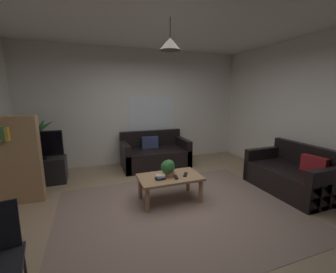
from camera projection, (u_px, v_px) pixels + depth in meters
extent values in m
cube|color=#9E8466|center=(174.00, 206.00, 3.42)|extent=(5.35, 4.84, 0.02)
cube|color=gray|center=(179.00, 211.00, 3.24)|extent=(3.48, 2.66, 0.01)
cube|color=silver|center=(139.00, 107.00, 5.40)|extent=(5.47, 0.06, 2.79)
cube|color=silver|center=(309.00, 112.00, 4.05)|extent=(0.06, 4.84, 2.79)
cube|color=white|center=(176.00, 12.00, 2.87)|extent=(5.35, 4.84, 0.02)
cube|color=white|center=(152.00, 117.00, 5.54)|extent=(1.18, 0.01, 1.08)
cube|color=black|center=(155.00, 158.00, 5.20)|extent=(1.54, 0.87, 0.42)
cube|color=black|center=(151.00, 138.00, 5.46)|extent=(1.54, 0.12, 0.40)
cube|color=black|center=(125.00, 156.00, 4.94)|extent=(0.12, 0.87, 0.64)
cube|color=black|center=(183.00, 151.00, 5.41)|extent=(0.12, 0.87, 0.64)
cube|color=navy|center=(150.00, 142.00, 5.28)|extent=(0.40, 0.12, 0.28)
cube|color=black|center=(290.00, 180.00, 3.89)|extent=(0.87, 1.43, 0.42)
cube|color=black|center=(308.00, 156.00, 3.93)|extent=(0.12, 1.43, 0.40)
cube|color=black|center=(263.00, 163.00, 4.47)|extent=(0.87, 0.12, 0.64)
cube|color=black|center=(328.00, 189.00, 3.26)|extent=(0.87, 0.12, 0.64)
cube|color=maroon|center=(314.00, 164.00, 3.64)|extent=(0.17, 0.41, 0.28)
cube|color=#A87F56|center=(170.00, 177.00, 3.50)|extent=(1.00, 0.59, 0.04)
cylinder|color=#A87F56|center=(147.00, 200.00, 3.17)|extent=(0.07, 0.07, 0.38)
cylinder|color=#A87F56|center=(201.00, 191.00, 3.47)|extent=(0.07, 0.07, 0.38)
cylinder|color=#A87F56|center=(140.00, 188.00, 3.61)|extent=(0.07, 0.07, 0.38)
cylinder|color=#A87F56|center=(188.00, 180.00, 3.90)|extent=(0.07, 0.07, 0.38)
cube|color=black|center=(160.00, 179.00, 3.36)|extent=(0.16, 0.10, 0.02)
cube|color=#2D4C8C|center=(161.00, 177.00, 3.36)|extent=(0.16, 0.13, 0.02)
cube|color=beige|center=(161.00, 176.00, 3.37)|extent=(0.16, 0.14, 0.02)
cube|color=black|center=(176.00, 177.00, 3.42)|extent=(0.09, 0.17, 0.02)
cube|color=black|center=(185.00, 175.00, 3.53)|extent=(0.13, 0.16, 0.02)
cylinder|color=#B77051|center=(169.00, 174.00, 3.47)|extent=(0.18, 0.18, 0.08)
sphere|color=#2D6B33|center=(168.00, 167.00, 3.45)|extent=(0.22, 0.22, 0.22)
sphere|color=#2D6B33|center=(169.00, 165.00, 3.43)|extent=(0.18, 0.18, 0.18)
cube|color=black|center=(41.00, 171.00, 4.20)|extent=(0.90, 0.44, 0.50)
cube|color=black|center=(38.00, 144.00, 4.07)|extent=(0.87, 0.05, 0.49)
cube|color=black|center=(37.00, 144.00, 4.05)|extent=(0.83, 0.00, 0.45)
cube|color=black|center=(39.00, 158.00, 4.13)|extent=(0.24, 0.16, 0.04)
cylinder|color=brown|center=(42.00, 169.00, 4.62)|extent=(0.32, 0.32, 0.30)
cylinder|color=brown|center=(40.00, 146.00, 4.53)|extent=(0.05, 0.05, 0.69)
cone|color=#2D6B33|center=(46.00, 125.00, 4.50)|extent=(0.37, 0.12, 0.27)
cone|color=#2D6B33|center=(42.00, 123.00, 4.66)|extent=(0.19, 0.49, 0.34)
cone|color=#2D6B33|center=(30.00, 125.00, 4.51)|extent=(0.38, 0.38, 0.35)
cone|color=#2D6B33|center=(28.00, 126.00, 4.32)|extent=(0.36, 0.27, 0.33)
cone|color=#2D6B33|center=(40.00, 128.00, 4.31)|extent=(0.21, 0.39, 0.28)
cube|color=#A87F56|center=(16.00, 161.00, 3.39)|extent=(0.70, 0.22, 1.40)
cube|color=gold|center=(0.00, 133.00, 3.15)|extent=(0.04, 0.16, 0.22)
cube|color=#387247|center=(4.00, 134.00, 3.17)|extent=(0.04, 0.16, 0.21)
cube|color=gold|center=(8.00, 134.00, 3.19)|extent=(0.05, 0.16, 0.20)
cylinder|color=black|center=(25.00, 268.00, 1.91)|extent=(0.02, 0.02, 0.45)
cylinder|color=black|center=(170.00, 27.00, 3.05)|extent=(0.01, 0.01, 0.27)
cone|color=#4C4742|center=(170.00, 44.00, 3.10)|extent=(0.31, 0.31, 0.17)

